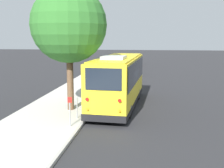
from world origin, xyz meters
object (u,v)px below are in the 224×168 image
object	(u,v)px
parked_sedan_tan	(123,77)
street_tree	(69,19)
parked_sedan_gray	(129,70)
fire_hydrant	(101,84)
sign_post_far	(77,108)
parked_sedan_maroon	(135,60)
sign_post_near	(70,111)
parked_sedan_silver	(133,64)
shuttle_bus	(118,79)

from	to	relation	value
parked_sedan_tan	street_tree	bearing A→B (deg)	169.87
parked_sedan_gray	fire_hydrant	size ratio (longest dim) A/B	5.67
parked_sedan_tan	fire_hydrant	xyz separation A→B (m)	(-4.42, 1.54, -0.06)
parked_sedan_gray	fire_hydrant	xyz separation A→B (m)	(-10.72, 1.69, -0.03)
sign_post_far	parked_sedan_maroon	bearing A→B (deg)	-2.69
sign_post_near	parked_sedan_gray	bearing A→B (deg)	-4.18
parked_sedan_tan	parked_sedan_gray	size ratio (longest dim) A/B	0.97
street_tree	sign_post_near	size ratio (longest dim) A/B	5.42
parked_sedan_maroon	fire_hydrant	bearing A→B (deg)	174.96
sign_post_near	sign_post_far	bearing A→B (deg)	0.00
parked_sedan_silver	sign_post_far	world-z (taller)	sign_post_far
parked_sedan_gray	street_tree	xyz separation A→B (m)	(-17.81, 2.42, 5.08)
fire_hydrant	parked_sedan_silver	bearing A→B (deg)	-5.71
parked_sedan_maroon	sign_post_far	size ratio (longest dim) A/B	3.54
parked_sedan_tan	sign_post_far	bearing A→B (deg)	175.11
shuttle_bus	parked_sedan_gray	size ratio (longest dim) A/B	2.00
shuttle_bus	parked_sedan_gray	distance (m)	16.33
parked_sedan_silver	sign_post_near	bearing A→B (deg)	179.41
fire_hydrant	street_tree	bearing A→B (deg)	174.11
sign_post_near	parked_sedan_silver	bearing A→B (deg)	-3.34
shuttle_bus	sign_post_near	bearing A→B (deg)	162.40
parked_sedan_silver	street_tree	world-z (taller)	street_tree
parked_sedan_gray	sign_post_near	distance (m)	21.26
sign_post_near	fire_hydrant	size ratio (longest dim) A/B	1.87
parked_sedan_gray	parked_sedan_tan	bearing A→B (deg)	176.84
fire_hydrant	shuttle_bus	bearing A→B (deg)	-159.43
parked_sedan_tan	sign_post_near	bearing A→B (deg)	175.68
parked_sedan_maroon	parked_sedan_tan	bearing A→B (deg)	178.43
parked_sedan_tan	sign_post_far	world-z (taller)	sign_post_far
sign_post_far	fire_hydrant	xyz separation A→B (m)	(9.04, 0.14, -0.19)
parked_sedan_maroon	sign_post_near	xyz separation A→B (m)	(-35.29, 1.59, 0.33)
shuttle_bus	parked_sedan_maroon	bearing A→B (deg)	4.56
shuttle_bus	sign_post_near	size ratio (longest dim) A/B	6.07
street_tree	sign_post_far	world-z (taller)	street_tree
parked_sedan_gray	parked_sedan_silver	size ratio (longest dim) A/B	1.02
shuttle_bus	parked_sedan_maroon	world-z (taller)	shuttle_bus
fire_hydrant	sign_post_near	bearing A→B (deg)	-179.21
parked_sedan_gray	sign_post_near	size ratio (longest dim) A/B	3.03
parked_sedan_gray	parked_sedan_maroon	size ratio (longest dim) A/B	1.10
parked_sedan_silver	sign_post_near	xyz separation A→B (m)	(-28.68, 1.67, 0.33)
street_tree	sign_post_near	world-z (taller)	street_tree
fire_hydrant	parked_sedan_maroon	bearing A→B (deg)	-4.01
parked_sedan_maroon	shuttle_bus	bearing A→B (deg)	179.62
shuttle_bus	parked_sedan_silver	size ratio (longest dim) A/B	2.04
street_tree	fire_hydrant	size ratio (longest dim) A/B	10.12
shuttle_bus	parked_sedan_silver	distance (m)	23.79
street_tree	fire_hydrant	distance (m)	8.77
shuttle_bus	sign_post_near	xyz separation A→B (m)	(-4.92, 1.94, -0.95)
parked_sedan_silver	parked_sedan_tan	bearing A→B (deg)	-178.39
parked_sedan_silver	street_tree	size ratio (longest dim) A/B	0.55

